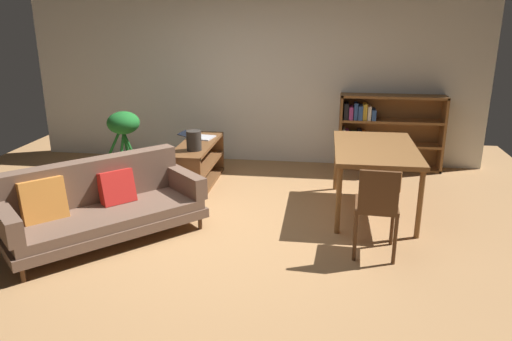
% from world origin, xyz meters
% --- Properties ---
extents(ground_plane, '(8.16, 8.16, 0.00)m').
position_xyz_m(ground_plane, '(0.00, 0.00, 0.00)').
color(ground_plane, '#A87A4C').
extents(back_wall_panel, '(6.80, 0.10, 2.70)m').
position_xyz_m(back_wall_panel, '(0.00, 2.70, 1.35)').
color(back_wall_panel, silver).
rests_on(back_wall_panel, ground_plane).
extents(fabric_couch, '(1.91, 1.93, 0.78)m').
position_xyz_m(fabric_couch, '(-1.13, -0.32, 0.36)').
color(fabric_couch, '#56351E').
rests_on(fabric_couch, ground_plane).
extents(media_console, '(0.43, 1.37, 0.57)m').
position_xyz_m(media_console, '(-0.56, 1.41, 0.29)').
color(media_console, brown).
rests_on(media_console, ground_plane).
extents(open_laptop, '(0.50, 0.35, 0.06)m').
position_xyz_m(open_laptop, '(-0.62, 1.70, 0.59)').
color(open_laptop, silver).
rests_on(open_laptop, media_console).
extents(desk_speaker, '(0.19, 0.19, 0.25)m').
position_xyz_m(desk_speaker, '(-0.51, 1.07, 0.70)').
color(desk_speaker, '#2D2823').
rests_on(desk_speaker, media_console).
extents(potted_floor_plant, '(0.53, 0.44, 0.93)m').
position_xyz_m(potted_floor_plant, '(-1.64, 1.59, 0.58)').
color(potted_floor_plant, '#333338').
rests_on(potted_floor_plant, ground_plane).
extents(dining_table, '(0.91, 1.46, 0.77)m').
position_xyz_m(dining_table, '(1.66, 0.80, 0.70)').
color(dining_table, brown).
rests_on(dining_table, ground_plane).
extents(dining_chair_near, '(0.42, 0.46, 0.89)m').
position_xyz_m(dining_chair_near, '(1.59, -0.34, 0.51)').
color(dining_chair_near, '#56351E').
rests_on(dining_chair_near, ground_plane).
extents(bookshelf, '(1.48, 0.31, 1.09)m').
position_xyz_m(bookshelf, '(1.92, 2.52, 0.54)').
color(bookshelf, brown).
rests_on(bookshelf, ground_plane).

